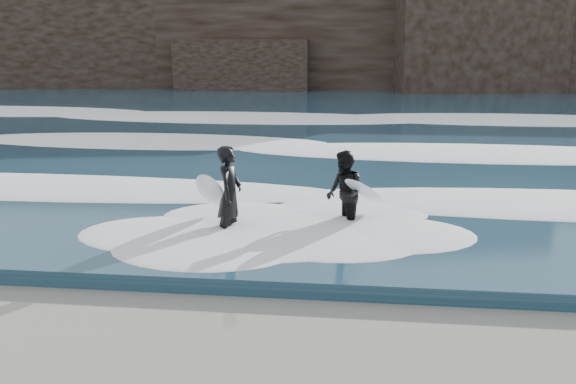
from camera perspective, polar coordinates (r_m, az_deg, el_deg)
name	(u,v)px	position (r m, az deg, el deg)	size (l,w,h in m)	color
sea	(343,112)	(35.88, 4.92, 7.14)	(90.00, 52.00, 0.30)	#1C3A4F
headland	(352,26)	(52.66, 5.72, 14.45)	(70.00, 9.00, 10.00)	black
foam_near	(315,190)	(16.13, 2.38, 0.14)	(60.00, 3.20, 0.20)	white
foam_mid	(330,145)	(22.98, 3.77, 4.22)	(60.00, 4.00, 0.24)	white
foam_far	(340,115)	(31.88, 4.67, 6.88)	(60.00, 4.80, 0.30)	white
surfer_left	(227,194)	(13.23, -5.41, -0.17)	(0.98, 1.72, 2.01)	black
surfer_right	(346,193)	(13.69, 5.17, -0.11)	(1.48, 1.87, 1.83)	black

